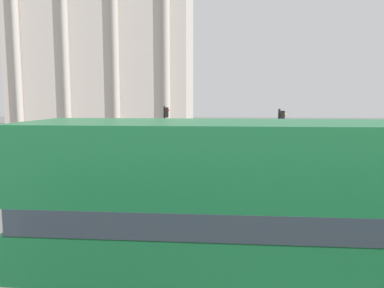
{
  "coord_description": "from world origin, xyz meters",
  "views": [
    {
      "loc": [
        -1.0,
        -2.52,
        4.54
      ],
      "look_at": [
        -2.51,
        15.42,
        2.45
      ],
      "focal_mm": 35.0,
      "sensor_mm": 36.0,
      "label": 1
    }
  ],
  "objects": [
    {
      "name": "pedestrian_blue",
      "position": [
        1.99,
        20.09,
        0.98
      ],
      "size": [
        0.32,
        0.32,
        1.71
      ],
      "rotation": [
        0.0,
        0.0,
        3.09
      ],
      "color": "#282B33",
      "rests_on": "ground_plane"
    },
    {
      "name": "traffic_light_mid",
      "position": [
        2.07,
        18.0,
        2.66
      ],
      "size": [
        0.42,
        0.24,
        4.09
      ],
      "color": "black",
      "rests_on": "ground_plane"
    },
    {
      "name": "traffic_light_far",
      "position": [
        -5.03,
        23.26,
        2.71
      ],
      "size": [
        0.42,
        0.24,
        4.17
      ],
      "color": "black",
      "rests_on": "ground_plane"
    },
    {
      "name": "pedestrian_olive",
      "position": [
        -4.44,
        11.98,
        1.02
      ],
      "size": [
        0.32,
        0.32,
        1.77
      ],
      "rotation": [
        0.0,
        0.0,
        5.31
      ],
      "color": "#282B33",
      "rests_on": "ground_plane"
    },
    {
      "name": "plaza_building_left",
      "position": [
        -17.81,
        50.17,
        12.47
      ],
      "size": [
        24.77,
        12.19,
        24.95
      ],
      "color": "#BCB2A8",
      "rests_on": "ground_plane"
    },
    {
      "name": "pedestrian_black",
      "position": [
        -5.02,
        26.59,
        0.96
      ],
      "size": [
        0.32,
        0.32,
        1.67
      ],
      "rotation": [
        0.0,
        0.0,
        2.37
      ],
      "color": "#282B33",
      "rests_on": "ground_plane"
    },
    {
      "name": "traffic_light_near",
      "position": [
        4.2,
        11.91,
        2.14
      ],
      "size": [
        0.42,
        0.24,
        3.25
      ],
      "color": "black",
      "rests_on": "ground_plane"
    },
    {
      "name": "double_decker_bus",
      "position": [
        0.73,
        4.32,
        2.33
      ],
      "size": [
        10.79,
        2.69,
        4.16
      ],
      "rotation": [
        0.0,
        0.0,
        -0.12
      ],
      "color": "black",
      "rests_on": "ground_plane"
    },
    {
      "name": "pedestrian_white",
      "position": [
        -2.28,
        12.57,
        0.99
      ],
      "size": [
        0.32,
        0.32,
        1.72
      ],
      "rotation": [
        0.0,
        0.0,
        1.36
      ],
      "color": "#282B33",
      "rests_on": "ground_plane"
    }
  ]
}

